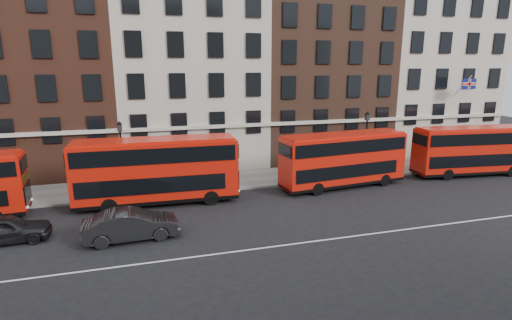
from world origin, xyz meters
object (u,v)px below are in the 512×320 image
object	(u,v)px
bus_d	(472,150)
traffic_light	(477,142)
bus_b	(156,169)
bus_c	(343,159)
car_front	(131,225)
car_rear	(6,229)

from	to	relation	value
bus_d	traffic_light	distance (m)	2.90
bus_b	bus_c	bearing A→B (deg)	1.80
bus_d	car_front	world-z (taller)	bus_d
car_rear	car_front	xyz separation A→B (m)	(6.45, -1.48, 0.09)
bus_b	bus_d	world-z (taller)	bus_b
bus_c	bus_b	bearing A→B (deg)	173.69
bus_d	car_rear	distance (m)	34.49
car_front	bus_d	bearing A→B (deg)	-82.21
bus_b	traffic_light	bearing A→B (deg)	5.38
bus_c	car_rear	xyz separation A→B (m)	(-22.06, -3.99, -1.51)
bus_b	car_front	world-z (taller)	bus_b
bus_c	car_rear	size ratio (longest dim) A/B	2.32
bus_b	bus_d	size ratio (longest dim) A/B	1.07
traffic_light	bus_b	bearing A→B (deg)	-176.44
bus_c	car_front	size ratio (longest dim) A/B	2.01
bus_b	car_rear	size ratio (longest dim) A/B	2.46
bus_b	bus_d	distance (m)	26.13
bus_c	car_front	world-z (taller)	bus_c
bus_d	traffic_light	bearing A→B (deg)	43.37
car_rear	traffic_light	xyz separation A→B (m)	(36.52, 5.77, 1.69)
bus_d	car_front	xyz separation A→B (m)	(-27.77, -5.48, -1.41)
bus_c	bus_d	world-z (taller)	bus_c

